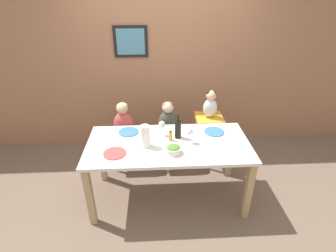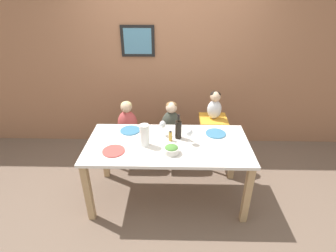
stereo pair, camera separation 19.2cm
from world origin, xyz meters
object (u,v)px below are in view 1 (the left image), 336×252
at_px(chair_right_highchair, 208,126).
at_px(dinner_plate_front_left, 115,153).
at_px(wine_glass_near, 190,132).
at_px(dinner_plate_back_right, 214,132).
at_px(chair_far_center, 168,139).
at_px(person_child_center, 168,120).
at_px(wine_bottle, 178,129).
at_px(person_baby_right, 210,103).
at_px(salad_bowl_large, 173,149).
at_px(chair_far_left, 125,141).
at_px(wine_glass_far, 162,125).
at_px(dinner_plate_back_left, 129,132).
at_px(person_child_left, 123,121).
at_px(paper_towel_roll, 145,136).

height_order(chair_right_highchair, dinner_plate_front_left, dinner_plate_front_left).
height_order(wine_glass_near, dinner_plate_back_right, wine_glass_near).
bearing_deg(chair_far_center, person_child_center, 90.00).
height_order(wine_bottle, dinner_plate_back_right, wine_bottle).
height_order(person_child_center, person_baby_right, person_baby_right).
xyz_separation_m(wine_bottle, salad_bowl_large, (-0.07, -0.31, -0.07)).
relative_size(chair_right_highchair, person_child_center, 1.43).
height_order(chair_far_left, wine_bottle, wine_bottle).
distance_m(person_baby_right, wine_glass_far, 0.85).
relative_size(person_child_center, wine_bottle, 1.71).
bearing_deg(chair_far_center, wine_glass_far, -100.23).
bearing_deg(wine_glass_far, dinner_plate_back_left, 168.03).
bearing_deg(chair_far_left, chair_right_highchair, 0.00).
height_order(wine_glass_far, dinner_plate_back_left, wine_glass_far).
height_order(person_child_left, wine_bottle, wine_bottle).
xyz_separation_m(chair_right_highchair, wine_bottle, (-0.49, -0.60, 0.31)).
xyz_separation_m(person_child_left, wine_glass_near, (0.81, -0.71, 0.21)).
xyz_separation_m(paper_towel_roll, wine_glass_far, (0.19, 0.23, 0.01)).
xyz_separation_m(chair_right_highchair, person_baby_right, (-0.00, 0.00, 0.36)).
bearing_deg(person_baby_right, wine_glass_near, -117.35).
bearing_deg(dinner_plate_back_right, chair_far_left, 156.27).
relative_size(person_child_center, paper_towel_roll, 2.04).
bearing_deg(dinner_plate_back_right, person_child_left, 156.23).
distance_m(chair_far_center, wine_bottle, 0.79).
bearing_deg(person_child_center, dinner_plate_front_left, -124.04).
xyz_separation_m(wine_glass_far, dinner_plate_back_left, (-0.40, 0.08, -0.13)).
distance_m(paper_towel_roll, wine_glass_far, 0.29).
height_order(chair_far_left, person_child_left, person_child_left).
bearing_deg(person_baby_right, dinner_plate_front_left, -142.76).
distance_m(chair_far_center, paper_towel_roll, 0.96).
xyz_separation_m(chair_far_left, chair_far_center, (0.60, 0.00, 0.00)).
distance_m(person_child_center, wine_glass_near, 0.77).
xyz_separation_m(chair_far_left, salad_bowl_large, (0.61, -0.91, 0.43)).
relative_size(person_child_left, wine_bottle, 1.71).
relative_size(wine_bottle, dinner_plate_back_right, 1.26).
bearing_deg(dinner_plate_back_left, person_child_center, 42.15).
bearing_deg(dinner_plate_front_left, person_child_center, 55.96).
bearing_deg(salad_bowl_large, chair_right_highchair, 58.21).
relative_size(person_child_center, dinner_plate_back_right, 2.16).
relative_size(chair_far_left, person_baby_right, 1.18).
height_order(chair_far_left, wine_glass_near, wine_glass_near).
height_order(chair_far_center, paper_towel_roll, paper_towel_roll).
xyz_separation_m(chair_right_highchair, dinner_plate_back_right, (-0.04, -0.50, 0.20)).
xyz_separation_m(dinner_plate_front_left, dinner_plate_back_right, (1.13, 0.39, 0.00)).
relative_size(salad_bowl_large, dinner_plate_back_right, 0.69).
distance_m(paper_towel_roll, wine_glass_near, 0.49).
distance_m(wine_bottle, paper_towel_roll, 0.40).
xyz_separation_m(chair_far_center, chair_right_highchair, (0.57, 0.00, 0.20)).
height_order(wine_bottle, dinner_plate_back_left, wine_bottle).
bearing_deg(wine_glass_near, wine_glass_far, 148.70).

